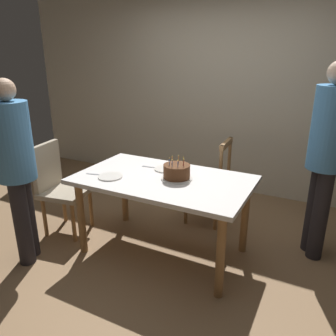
{
  "coord_description": "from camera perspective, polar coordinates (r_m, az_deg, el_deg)",
  "views": [
    {
      "loc": [
        1.29,
        -2.42,
        1.81
      ],
      "look_at": [
        0.05,
        0.0,
        0.86
      ],
      "focal_mm": 35.23,
      "sensor_mm": 36.0,
      "label": 1
    }
  ],
  "objects": [
    {
      "name": "plate_near_celebrant",
      "position": [
        3.0,
        -9.96,
        -1.47
      ],
      "size": [
        0.22,
        0.22,
        0.01
      ],
      "primitive_type": "cylinder",
      "color": "white",
      "rests_on": "dining_table"
    },
    {
      "name": "chair_upholstered",
      "position": [
        3.6,
        -18.52,
        -2.56
      ],
      "size": [
        0.51,
        0.51,
        0.95
      ],
      "color": "tan",
      "rests_on": "ground"
    },
    {
      "name": "birthday_cake",
      "position": [
        2.9,
        1.51,
        -0.71
      ],
      "size": [
        0.28,
        0.28,
        0.2
      ],
      "color": "silver",
      "rests_on": "dining_table"
    },
    {
      "name": "plate_far_side",
      "position": [
        3.14,
        -0.36,
        -0.17
      ],
      "size": [
        0.22,
        0.22,
        0.01
      ],
      "primitive_type": "cylinder",
      "color": "white",
      "rests_on": "dining_table"
    },
    {
      "name": "person_celebrant",
      "position": [
        3.06,
        -24.84,
        0.69
      ],
      "size": [
        0.32,
        0.32,
        1.63
      ],
      "color": "#262328",
      "rests_on": "ground"
    },
    {
      "name": "person_guest",
      "position": [
        3.15,
        25.81,
        2.59
      ],
      "size": [
        0.32,
        0.32,
        1.76
      ],
      "color": "#262328",
      "rests_on": "ground"
    },
    {
      "name": "ground",
      "position": [
        3.29,
        -0.8,
        -14.08
      ],
      "size": [
        6.4,
        6.4,
        0.0
      ],
      "primitive_type": "plane",
      "color": "#93704C"
    },
    {
      "name": "back_wall",
      "position": [
        4.49,
        10.51,
        12.47
      ],
      "size": [
        6.4,
        0.1,
        2.6
      ],
      "primitive_type": "cube",
      "color": "beige",
      "rests_on": "ground"
    },
    {
      "name": "chair_spindle_back",
      "position": [
        3.66,
        7.08,
        -2.55
      ],
      "size": [
        0.47,
        0.47,
        0.95
      ],
      "color": "#9E7042",
      "rests_on": "ground"
    },
    {
      "name": "dining_table",
      "position": [
        2.98,
        -0.86,
        -3.4
      ],
      "size": [
        1.55,
        0.91,
        0.76
      ],
      "color": "white",
      "rests_on": "ground"
    },
    {
      "name": "fork_far_side",
      "position": [
        3.21,
        -2.97,
        0.17
      ],
      "size": [
        0.18,
        0.03,
        0.01
      ],
      "primitive_type": "cube",
      "rotation": [
        0.0,
        0.0,
        0.09
      ],
      "color": "silver",
      "rests_on": "dining_table"
    },
    {
      "name": "fork_near_celebrant",
      "position": [
        3.09,
        -12.41,
        -1.07
      ],
      "size": [
        0.18,
        0.05,
        0.01
      ],
      "primitive_type": "cube",
      "rotation": [
        0.0,
        0.0,
        0.22
      ],
      "color": "silver",
      "rests_on": "dining_table"
    }
  ]
}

